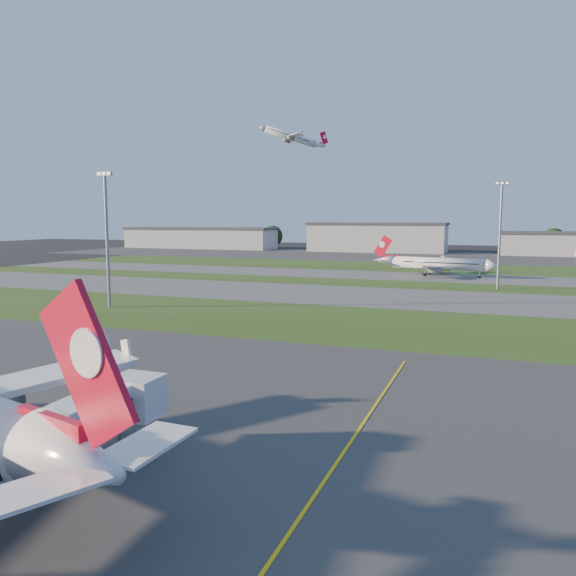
% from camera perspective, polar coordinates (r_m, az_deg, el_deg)
% --- Properties ---
extents(ground, '(700.00, 700.00, 0.00)m').
position_cam_1_polar(ground, '(42.53, -1.81, -16.43)').
color(ground, black).
rests_on(ground, ground).
extents(apron_near, '(300.00, 70.00, 0.01)m').
position_cam_1_polar(apron_near, '(42.53, -1.81, -16.43)').
color(apron_near, '#333335').
rests_on(apron_near, ground).
extents(grass_strip_a, '(300.00, 34.00, 0.01)m').
position_cam_1_polar(grass_strip_a, '(90.90, 10.82, -3.85)').
color(grass_strip_a, '#2F4416').
rests_on(grass_strip_a, ground).
extents(taxiway_a, '(300.00, 32.00, 0.01)m').
position_cam_1_polar(taxiway_a, '(123.14, 13.45, -1.09)').
color(taxiway_a, '#515154').
rests_on(taxiway_a, ground).
extents(grass_strip_b, '(300.00, 18.00, 0.01)m').
position_cam_1_polar(grass_strip_b, '(147.78, 14.68, 0.20)').
color(grass_strip_b, '#2F4416').
rests_on(grass_strip_b, ground).
extents(taxiway_b, '(300.00, 26.00, 0.01)m').
position_cam_1_polar(taxiway_b, '(169.56, 15.46, 1.02)').
color(taxiway_b, '#515154').
rests_on(taxiway_b, ground).
extents(grass_strip_c, '(300.00, 40.00, 0.01)m').
position_cam_1_polar(grass_strip_c, '(202.31, 16.32, 1.92)').
color(grass_strip_c, '#2F4416').
rests_on(grass_strip_c, ground).
extents(apron_far, '(400.00, 80.00, 0.01)m').
position_cam_1_polar(apron_far, '(262.02, 17.33, 2.98)').
color(apron_far, '#333335').
rests_on(apron_far, ground).
extents(yellow_line, '(0.25, 60.00, 0.02)m').
position_cam_1_polar(yellow_line, '(41.04, 4.96, -17.36)').
color(yellow_line, gold).
rests_on(yellow_line, ground).
extents(airliner_taxiing, '(34.12, 28.72, 10.71)m').
position_cam_1_polar(airliner_taxiing, '(172.95, 14.93, 2.40)').
color(airliner_taxiing, white).
rests_on(airliner_taxiing, ground).
extents(airliner_departing, '(27.38, 23.67, 9.80)m').
position_cam_1_polar(airliner_departing, '(275.18, 0.29, 15.10)').
color(airliner_departing, white).
extents(light_mast_west, '(3.20, 0.70, 25.80)m').
position_cam_1_polar(light_mast_west, '(112.47, -17.93, 5.59)').
color(light_mast_west, gray).
rests_on(light_mast_west, ground).
extents(light_mast_centre, '(3.20, 0.70, 25.80)m').
position_cam_1_polar(light_mast_centre, '(144.07, 20.75, 5.71)').
color(light_mast_centre, gray).
rests_on(light_mast_centre, ground).
extents(hangar_far_west, '(91.80, 23.00, 12.20)m').
position_cam_1_polar(hangar_far_west, '(334.71, -8.95, 5.07)').
color(hangar_far_west, '#9EA0A6').
rests_on(hangar_far_west, ground).
extents(hangar_west, '(71.40, 23.00, 15.20)m').
position_cam_1_polar(hangar_west, '(297.30, 9.01, 5.13)').
color(hangar_west, '#9EA0A6').
rests_on(hangar_west, ground).
extents(tree_far_west, '(11.00, 11.00, 12.00)m').
position_cam_1_polar(tree_far_west, '(366.82, -13.41, 5.18)').
color(tree_far_west, black).
rests_on(tree_far_west, ground).
extents(tree_west, '(12.10, 12.10, 13.20)m').
position_cam_1_polar(tree_west, '(330.72, -1.59, 5.30)').
color(tree_west, black).
rests_on(tree_west, ground).
extents(tree_mid_west, '(9.90, 9.90, 10.80)m').
position_cam_1_polar(tree_mid_west, '(304.27, 14.06, 4.71)').
color(tree_mid_west, black).
rests_on(tree_mid_west, ground).
extents(tree_mid_east, '(11.55, 11.55, 12.60)m').
position_cam_1_polar(tree_mid_east, '(306.24, 25.38, 4.44)').
color(tree_mid_east, black).
rests_on(tree_mid_east, ground).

